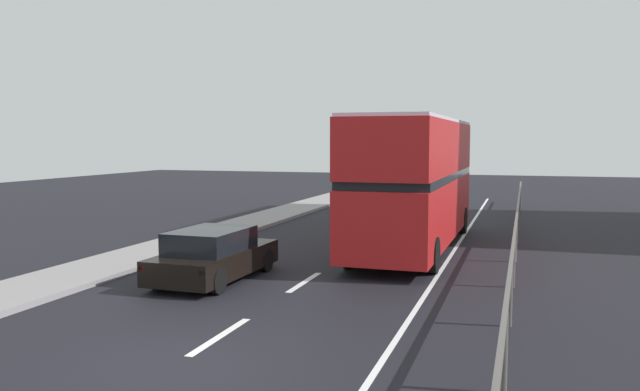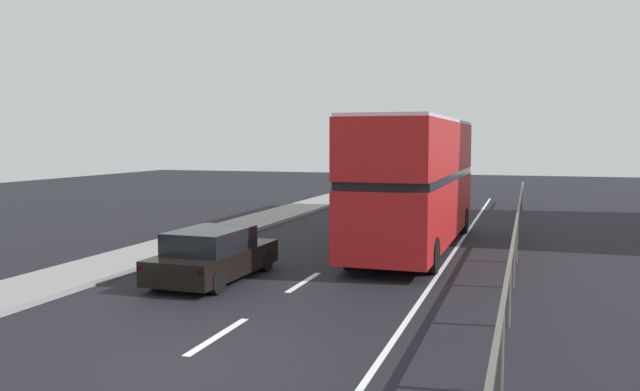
# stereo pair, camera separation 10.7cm
# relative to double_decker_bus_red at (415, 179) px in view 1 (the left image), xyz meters

# --- Properties ---
(ground_plane) EXTENTS (74.41, 120.00, 0.10)m
(ground_plane) POSITION_rel_double_decker_bus_red_xyz_m (-1.83, -12.28, -2.36)
(ground_plane) COLOR black
(lane_paint_markings) EXTENTS (3.28, 46.00, 0.01)m
(lane_paint_markings) POSITION_rel_double_decker_bus_red_xyz_m (0.03, -3.43, -2.30)
(lane_paint_markings) COLOR silver
(lane_paint_markings) RESTS_ON ground
(bridge_side_railing) EXTENTS (0.10, 42.00, 1.22)m
(bridge_side_railing) POSITION_rel_double_decker_bus_red_xyz_m (3.24, -3.28, -1.33)
(bridge_side_railing) COLOR #544F4C
(bridge_side_railing) RESTS_ON ground
(double_decker_bus_red) EXTENTS (2.68, 11.06, 4.30)m
(double_decker_bus_red) POSITION_rel_double_decker_bus_red_xyz_m (0.00, 0.00, 0.00)
(double_decker_bus_red) COLOR #B5191A
(double_decker_bus_red) RESTS_ON ground
(hatchback_car_near) EXTENTS (1.90, 4.26, 1.34)m
(hatchback_car_near) POSITION_rel_double_decker_bus_red_xyz_m (-4.13, -6.50, -1.66)
(hatchback_car_near) COLOR black
(hatchback_car_near) RESTS_ON ground
(sedan_car_ahead) EXTENTS (1.80, 4.27, 1.37)m
(sedan_car_ahead) POSITION_rel_double_decker_bus_red_xyz_m (-3.76, 15.32, -1.65)
(sedan_car_ahead) COLOR black
(sedan_car_ahead) RESTS_ON ground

